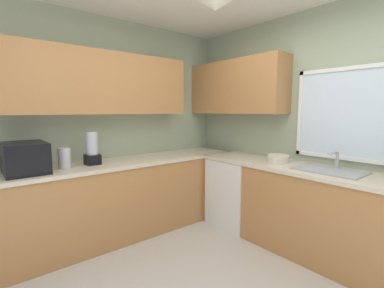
% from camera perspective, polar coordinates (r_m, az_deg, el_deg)
% --- Properties ---
extents(room_shell, '(4.06, 3.61, 2.66)m').
position_cam_1_polar(room_shell, '(2.79, 0.44, 14.35)').
color(room_shell, '#9EAD8E').
rests_on(room_shell, ground_plane).
extents(counter_run_left, '(0.65, 3.22, 0.90)m').
position_cam_1_polar(counter_run_left, '(3.37, -15.97, -11.19)').
color(counter_run_left, '#AD7542').
rests_on(counter_run_left, ground_plane).
extents(counter_run_back, '(3.15, 0.65, 0.90)m').
position_cam_1_polar(counter_run_back, '(3.07, 27.69, -13.57)').
color(counter_run_back, '#AD7542').
rests_on(counter_run_back, ground_plane).
extents(dishwasher, '(0.60, 0.60, 0.86)m').
position_cam_1_polar(dishwasher, '(3.66, 9.51, -9.91)').
color(dishwasher, white).
rests_on(dishwasher, ground_plane).
extents(microwave, '(0.48, 0.36, 0.29)m').
position_cam_1_polar(microwave, '(3.01, -31.71, -2.48)').
color(microwave, black).
rests_on(microwave, counter_run_left).
extents(kettle, '(0.12, 0.12, 0.21)m').
position_cam_1_polar(kettle, '(3.05, -25.26, -2.71)').
color(kettle, '#B7B7BC').
rests_on(kettle, counter_run_left).
extents(sink_assembly, '(0.61, 0.40, 0.19)m').
position_cam_1_polar(sink_assembly, '(2.98, 26.99, -4.91)').
color(sink_assembly, '#9EA0A5').
rests_on(sink_assembly, counter_run_back).
extents(bowl, '(0.23, 0.23, 0.09)m').
position_cam_1_polar(bowl, '(3.23, 17.70, -2.95)').
color(bowl, beige).
rests_on(bowl, counter_run_back).
extents(blender_appliance, '(0.15, 0.15, 0.36)m').
position_cam_1_polar(blender_appliance, '(3.14, -20.30, -1.17)').
color(blender_appliance, black).
rests_on(blender_appliance, counter_run_left).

